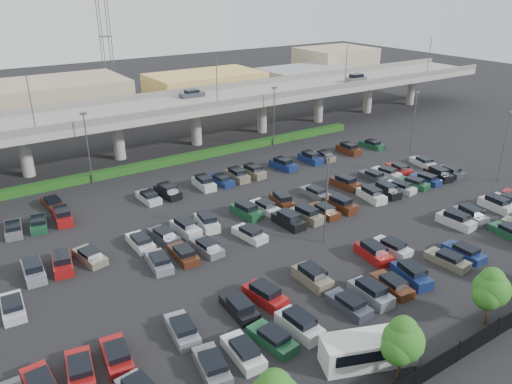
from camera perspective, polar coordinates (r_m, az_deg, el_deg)
ground at (r=61.67m, az=2.88°, el=-2.79°), size 280.00×280.00×0.00m
overpass at (r=85.62m, az=-10.09°, el=9.26°), size 150.00×13.00×15.80m
hedge at (r=81.37m, az=-7.63°, el=3.97°), size 66.00×1.60×1.10m
fence at (r=45.27m, az=25.09°, el=-14.44°), size 70.00×0.10×2.00m
tree_row at (r=44.96m, az=24.59°, el=-10.56°), size 65.07×3.66×5.94m
shuttle_bus at (r=40.24m, az=12.75°, el=-17.07°), size 7.69×4.95×2.34m
parked_cars at (r=58.87m, az=4.76°, el=-3.48°), size 63.21×41.61×1.67m
light_poles at (r=58.58m, az=-1.42°, el=2.44°), size 66.90×48.38×10.30m
distant_buildings at (r=117.93m, az=-10.42°, el=11.36°), size 138.00×24.00×9.00m
comm_tower at (r=124.67m, az=-16.88°, el=16.93°), size 2.40×2.40×30.00m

